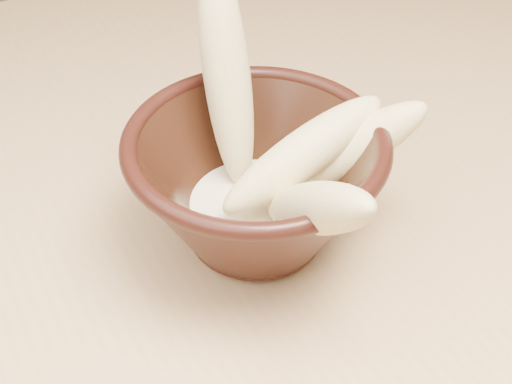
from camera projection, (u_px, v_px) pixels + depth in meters
table at (190, 252)px, 0.64m from camera, size 1.20×0.80×0.75m
bowl at (256, 183)px, 0.50m from camera, size 0.18×0.18×0.10m
milk_puddle at (256, 208)px, 0.51m from camera, size 0.10×0.10×0.01m
banana_upright at (227, 73)px, 0.50m from camera, size 0.05×0.10×0.17m
banana_right at (349, 150)px, 0.50m from camera, size 0.12×0.08×0.10m
banana_across at (303, 155)px, 0.49m from camera, size 0.14×0.04×0.08m
banana_front at (315, 208)px, 0.44m from camera, size 0.04×0.13×0.12m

